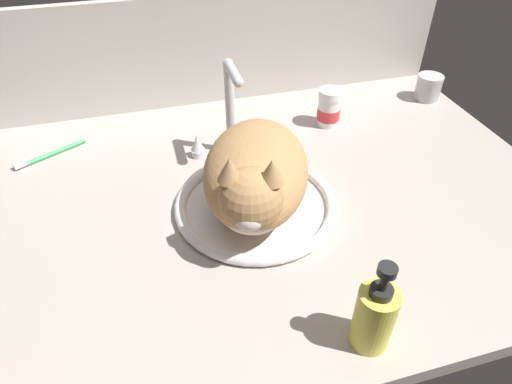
{
  "coord_description": "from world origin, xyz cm",
  "views": [
    {
      "loc": [
        -18.47,
        -65.3,
        60.08
      ],
      "look_at": [
        -1.07,
        -3.12,
        7.0
      ],
      "focal_mm": 31.11,
      "sensor_mm": 36.0,
      "label": 1
    }
  ],
  "objects_px": {
    "faucet": "(231,119)",
    "metal_jar": "(428,87)",
    "sink_basin": "(256,204)",
    "pill_bottle": "(329,109)",
    "cat": "(255,176)",
    "toothbrush": "(49,154)",
    "soap_pump_bottle": "(374,316)"
  },
  "relations": [
    {
      "from": "faucet",
      "to": "pill_bottle",
      "type": "xyz_separation_m",
      "value": [
        0.26,
        0.06,
        -0.04
      ]
    },
    {
      "from": "sink_basin",
      "to": "soap_pump_bottle",
      "type": "bearing_deg",
      "value": -76.32
    },
    {
      "from": "cat",
      "to": "toothbrush",
      "type": "distance_m",
      "value": 0.51
    },
    {
      "from": "sink_basin",
      "to": "pill_bottle",
      "type": "distance_m",
      "value": 0.36
    },
    {
      "from": "cat",
      "to": "soap_pump_bottle",
      "type": "bearing_deg",
      "value": -74.2
    },
    {
      "from": "faucet",
      "to": "soap_pump_bottle",
      "type": "relative_size",
      "value": 1.39
    },
    {
      "from": "metal_jar",
      "to": "sink_basin",
      "type": "bearing_deg",
      "value": -151.38
    },
    {
      "from": "soap_pump_bottle",
      "to": "faucet",
      "type": "bearing_deg",
      "value": 98.55
    },
    {
      "from": "metal_jar",
      "to": "cat",
      "type": "bearing_deg",
      "value": -150.16
    },
    {
      "from": "cat",
      "to": "metal_jar",
      "type": "relative_size",
      "value": 5.62
    },
    {
      "from": "faucet",
      "to": "sink_basin",
      "type": "bearing_deg",
      "value": -90.0
    },
    {
      "from": "sink_basin",
      "to": "metal_jar",
      "type": "relative_size",
      "value": 4.67
    },
    {
      "from": "sink_basin",
      "to": "pill_bottle",
      "type": "height_order",
      "value": "pill_bottle"
    },
    {
      "from": "pill_bottle",
      "to": "toothbrush",
      "type": "xyz_separation_m",
      "value": [
        -0.66,
        0.04,
        -0.04
      ]
    },
    {
      "from": "cat",
      "to": "soap_pump_bottle",
      "type": "xyz_separation_m",
      "value": [
        0.08,
        -0.3,
        -0.04
      ]
    },
    {
      "from": "sink_basin",
      "to": "faucet",
      "type": "distance_m",
      "value": 0.21
    },
    {
      "from": "faucet",
      "to": "pill_bottle",
      "type": "distance_m",
      "value": 0.27
    },
    {
      "from": "sink_basin",
      "to": "metal_jar",
      "type": "distance_m",
      "value": 0.65
    },
    {
      "from": "metal_jar",
      "to": "pill_bottle",
      "type": "bearing_deg",
      "value": -170.32
    },
    {
      "from": "metal_jar",
      "to": "soap_pump_bottle",
      "type": "height_order",
      "value": "soap_pump_bottle"
    },
    {
      "from": "pill_bottle",
      "to": "toothbrush",
      "type": "height_order",
      "value": "pill_bottle"
    },
    {
      "from": "cat",
      "to": "toothbrush",
      "type": "height_order",
      "value": "cat"
    },
    {
      "from": "soap_pump_bottle",
      "to": "toothbrush",
      "type": "relative_size",
      "value": 1.06
    },
    {
      "from": "cat",
      "to": "faucet",
      "type": "bearing_deg",
      "value": 88.14
    },
    {
      "from": "faucet",
      "to": "metal_jar",
      "type": "relative_size",
      "value": 3.25
    },
    {
      "from": "cat",
      "to": "pill_bottle",
      "type": "height_order",
      "value": "cat"
    },
    {
      "from": "faucet",
      "to": "toothbrush",
      "type": "distance_m",
      "value": 0.42
    },
    {
      "from": "faucet",
      "to": "toothbrush",
      "type": "height_order",
      "value": "faucet"
    },
    {
      "from": "cat",
      "to": "toothbrush",
      "type": "bearing_deg",
      "value": 141.52
    },
    {
      "from": "sink_basin",
      "to": "cat",
      "type": "distance_m",
      "value": 0.09
    },
    {
      "from": "metal_jar",
      "to": "toothbrush",
      "type": "distance_m",
      "value": 0.97
    },
    {
      "from": "faucet",
      "to": "cat",
      "type": "distance_m",
      "value": 0.22
    }
  ]
}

